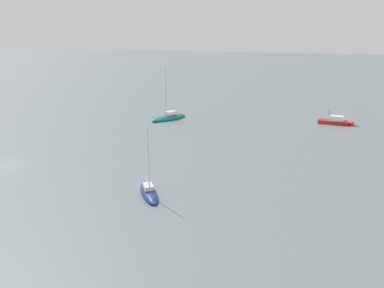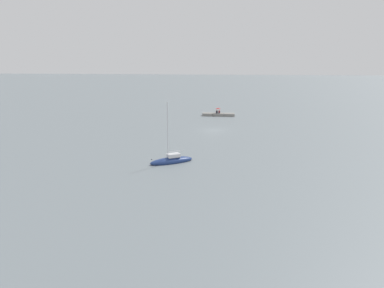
% 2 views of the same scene
% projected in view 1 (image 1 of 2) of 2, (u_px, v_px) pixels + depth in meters
% --- Properties ---
extents(ground_plane, '(500.00, 500.00, 0.00)m').
position_uv_depth(ground_plane, '(6.00, 165.00, 48.60)').
color(ground_plane, slate).
extents(sailboat_navy_near, '(5.59, 4.42, 7.85)m').
position_uv_depth(sailboat_navy_near, '(149.00, 193.00, 39.76)').
color(sailboat_navy_near, navy).
rests_on(sailboat_navy_near, ground_plane).
extents(sailboat_teal_far, '(7.85, 6.49, 10.54)m').
position_uv_depth(sailboat_teal_far, '(169.00, 118.00, 72.77)').
color(sailboat_teal_far, '#197266').
rests_on(sailboat_teal_far, ground_plane).
extents(motorboat_red_near, '(2.55, 6.48, 3.54)m').
position_uv_depth(motorboat_red_near, '(339.00, 122.00, 69.15)').
color(motorboat_red_near, red).
rests_on(motorboat_red_near, ground_plane).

